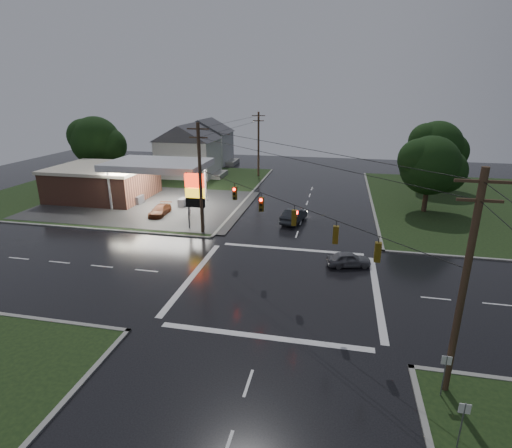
% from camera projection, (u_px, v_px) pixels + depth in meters
% --- Properties ---
extents(ground, '(120.00, 120.00, 0.00)m').
position_uv_depth(ground, '(281.00, 284.00, 30.16)').
color(ground, black).
rests_on(ground, ground).
extents(grass_nw, '(36.00, 36.00, 0.08)m').
position_uv_depth(grass_nw, '(134.00, 188.00, 59.31)').
color(grass_nw, black).
rests_on(grass_nw, ground).
extents(gas_station, '(26.20, 18.00, 5.60)m').
position_uv_depth(gas_station, '(111.00, 180.00, 52.60)').
color(gas_station, '#2D2D2D').
rests_on(gas_station, ground).
extents(pylon_sign, '(2.00, 0.35, 6.00)m').
position_uv_depth(pylon_sign, '(195.00, 192.00, 40.65)').
color(pylon_sign, '#59595E').
rests_on(pylon_sign, ground).
extents(utility_pole_nw, '(2.20, 0.32, 11.00)m').
position_uv_depth(utility_pole_nw, '(200.00, 178.00, 38.98)').
color(utility_pole_nw, '#382619').
rests_on(utility_pole_nw, ground).
extents(utility_pole_se, '(2.20, 0.32, 11.00)m').
position_uv_depth(utility_pole_se, '(464.00, 285.00, 17.66)').
color(utility_pole_se, '#382619').
rests_on(utility_pole_se, ground).
extents(utility_pole_n, '(2.20, 0.32, 10.50)m').
position_uv_depth(utility_pole_n, '(258.00, 143.00, 65.47)').
color(utility_pole_n, '#382619').
rests_on(utility_pole_n, ground).
extents(traffic_signals, '(26.87, 26.87, 1.47)m').
position_uv_depth(traffic_signals, '(283.00, 201.00, 28.06)').
color(traffic_signals, black).
rests_on(traffic_signals, ground).
extents(house_near, '(11.05, 8.48, 8.60)m').
position_uv_depth(house_near, '(189.00, 150.00, 66.19)').
color(house_near, silver).
rests_on(house_near, ground).
extents(house_far, '(11.05, 8.48, 8.60)m').
position_uv_depth(house_far, '(206.00, 141.00, 77.51)').
color(house_far, silver).
rests_on(house_far, ground).
extents(tree_nw_behind, '(8.93, 7.60, 10.00)m').
position_uv_depth(tree_nw_behind, '(96.00, 141.00, 62.57)').
color(tree_nw_behind, black).
rests_on(tree_nw_behind, ground).
extents(tree_ne_near, '(7.99, 6.80, 8.98)m').
position_uv_depth(tree_ne_near, '(431.00, 166.00, 46.00)').
color(tree_ne_near, black).
rests_on(tree_ne_near, ground).
extents(tree_ne_far, '(8.46, 7.20, 9.80)m').
position_uv_depth(tree_ne_far, '(437.00, 147.00, 56.33)').
color(tree_ne_far, black).
rests_on(tree_ne_far, ground).
extents(car_north, '(2.65, 4.86, 1.52)m').
position_uv_depth(car_north, '(294.00, 215.00, 43.86)').
color(car_north, '#22272B').
rests_on(car_north, ground).
extents(car_crossing, '(3.86, 2.32, 1.23)m').
position_uv_depth(car_crossing, '(349.00, 259.00, 32.96)').
color(car_crossing, slate).
rests_on(car_crossing, ground).
extents(car_pump, '(1.79, 4.12, 1.18)m').
position_uv_depth(car_pump, '(160.00, 210.00, 46.32)').
color(car_pump, '#5D2B15').
rests_on(car_pump, ground).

